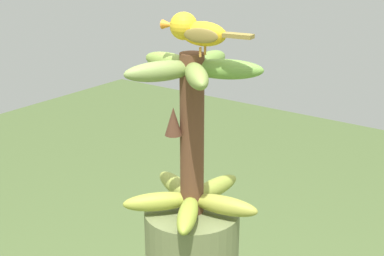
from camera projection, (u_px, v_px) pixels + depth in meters
name	position (u px, v px, depth m)	size (l,w,h in m)	color
banana_bunch	(192.00, 136.00, 1.15)	(0.29, 0.30, 0.35)	brown
perched_bird	(195.00, 30.00, 1.06)	(0.06, 0.19, 0.08)	#C68933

